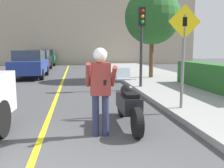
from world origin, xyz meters
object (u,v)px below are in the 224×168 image
Objects in this scene: crossing_sign at (183,47)px; traffic_light at (142,32)px; motorcycle at (128,104)px; parked_car_blue at (30,64)px; parked_car_black at (39,60)px; parked_car_green at (47,57)px; person_biker at (100,82)px; street_tree at (152,17)px.

traffic_light is at bearing 91.32° from crossing_sign.
parked_car_blue is (-3.94, 10.29, 0.35)m from motorcycle.
parked_car_black is at bearing 92.62° from parked_car_blue.
traffic_light reaches higher than parked_car_green.
person_biker is 0.43× the size of parked_car_black.
parked_car_blue and parked_car_green have the same top height.
street_tree is at bearing 66.08° from traffic_light.
parked_car_green is at bearing 89.74° from parked_car_black.
person_biker is 0.65× the size of crossing_sign.
person_biker is at bearing -112.79° from traffic_light.
crossing_sign is 0.66× the size of parked_car_green.
parked_car_green is at bearing 100.79° from motorcycle.
parked_car_blue reaches higher than motorcycle.
street_tree is (3.82, 8.90, 2.43)m from person_biker.
traffic_light is (-0.09, 4.00, 0.66)m from crossing_sign.
parked_car_blue is at bearing -88.87° from parked_car_green.
crossing_sign is at bearing -88.68° from traffic_light.
person_biker is (-0.71, -0.62, 0.61)m from motorcycle.
parked_car_green is (-7.28, 13.59, -2.68)m from street_tree.
parked_car_black is at bearing 101.95° from person_biker.
parked_car_green is at bearing 98.74° from person_biker.
person_biker is 6.12m from traffic_light.
parked_car_black reaches higher than motorcycle.
street_tree reaches higher than parked_car_blue.
motorcycle is at bearing -152.57° from crossing_sign.
traffic_light is at bearing 67.21° from person_biker.
parked_car_blue is at bearing 135.69° from traffic_light.
traffic_light is 0.79× the size of parked_car_green.
traffic_light reaches higher than parked_car_black.
traffic_light is 12.52m from parked_car_black.
person_biker is at bearing -148.01° from crossing_sign.
parked_car_black is (-5.89, 14.97, -0.97)m from crossing_sign.
parked_car_blue is at bearing 106.50° from person_biker.
crossing_sign reaches higher than person_biker.
parked_car_green is at bearing 118.17° from street_tree.
crossing_sign is (1.69, 0.88, 1.32)m from motorcycle.
crossing_sign is at bearing -59.09° from parked_car_blue.
parked_car_black is (-4.20, 15.85, 0.35)m from motorcycle.
motorcycle is 16.40m from parked_car_black.
motorcycle is 0.69× the size of traffic_light.
person_biker is at bearing -138.78° from motorcycle.
street_tree is at bearing 69.41° from motorcycle.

